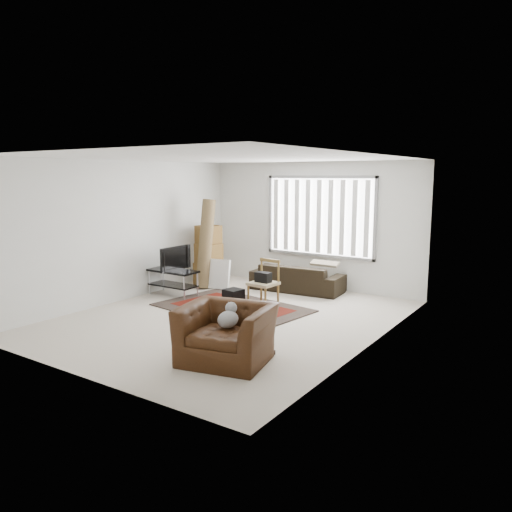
{
  "coord_description": "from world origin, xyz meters",
  "views": [
    {
      "loc": [
        4.96,
        -6.58,
        2.41
      ],
      "look_at": [
        0.28,
        0.41,
        1.05
      ],
      "focal_mm": 35.0,
      "sensor_mm": 36.0,
      "label": 1
    }
  ],
  "objects_px": {
    "tv_stand": "(173,277)",
    "moving_boxes": "(209,257)",
    "armchair": "(226,330)",
    "sofa": "(297,274)",
    "side_chair": "(264,281)"
  },
  "relations": [
    {
      "from": "sofa",
      "to": "armchair",
      "type": "distance_m",
      "value": 4.22
    },
    {
      "from": "side_chair",
      "to": "armchair",
      "type": "xyz_separation_m",
      "value": [
        1.1,
        -2.6,
        -0.05
      ]
    },
    {
      "from": "moving_boxes",
      "to": "sofa",
      "type": "relative_size",
      "value": 0.68
    },
    {
      "from": "tv_stand",
      "to": "side_chair",
      "type": "bearing_deg",
      "value": 8.12
    },
    {
      "from": "side_chair",
      "to": "armchair",
      "type": "distance_m",
      "value": 2.82
    },
    {
      "from": "sofa",
      "to": "armchair",
      "type": "relative_size",
      "value": 1.44
    },
    {
      "from": "sofa",
      "to": "armchair",
      "type": "bearing_deg",
      "value": 101.91
    },
    {
      "from": "armchair",
      "to": "tv_stand",
      "type": "bearing_deg",
      "value": 130.39
    },
    {
      "from": "moving_boxes",
      "to": "sofa",
      "type": "height_order",
      "value": "moving_boxes"
    },
    {
      "from": "sofa",
      "to": "moving_boxes",
      "type": "bearing_deg",
      "value": 10.65
    },
    {
      "from": "moving_boxes",
      "to": "sofa",
      "type": "distance_m",
      "value": 2.04
    },
    {
      "from": "sofa",
      "to": "side_chair",
      "type": "height_order",
      "value": "side_chair"
    },
    {
      "from": "moving_boxes",
      "to": "tv_stand",
      "type": "bearing_deg",
      "value": -87.94
    },
    {
      "from": "tv_stand",
      "to": "moving_boxes",
      "type": "distance_m",
      "value": 1.23
    },
    {
      "from": "moving_boxes",
      "to": "armchair",
      "type": "relative_size",
      "value": 0.99
    }
  ]
}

